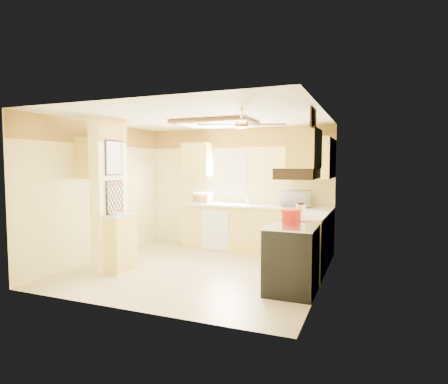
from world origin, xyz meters
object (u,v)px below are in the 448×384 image
at_px(bowl, 114,213).
at_px(kettle, 301,210).
at_px(dutch_oven, 291,217).
at_px(microwave, 296,198).
at_px(stove, 292,259).

distance_m(bowl, kettle, 2.93).
xyz_separation_m(bowl, dutch_oven, (2.77, 0.31, 0.05)).
bearing_deg(microwave, dutch_oven, 91.21).
height_order(stove, microwave, microwave).
relative_size(microwave, dutch_oven, 1.93).
relative_size(stove, dutch_oven, 3.11).
bearing_deg(kettle, dutch_oven, -94.41).
relative_size(microwave, kettle, 2.54).
xyz_separation_m(bowl, kettle, (2.81, 0.82, 0.08)).
xyz_separation_m(stove, kettle, (-0.01, 0.70, 0.58)).
bearing_deg(dutch_oven, microwave, 98.93).
distance_m(stove, bowl, 2.87).
bearing_deg(kettle, stove, -88.98).
bearing_deg(kettle, microwave, 103.53).
bearing_deg(stove, microwave, 99.54).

